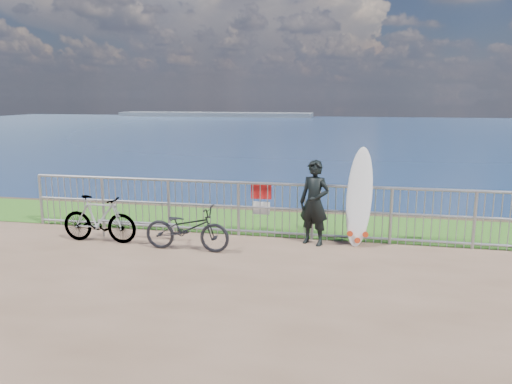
% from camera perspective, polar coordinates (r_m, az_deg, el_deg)
% --- Properties ---
extents(grass_strip, '(120.00, 120.00, 0.00)m').
position_cam_1_polar(grass_strip, '(11.21, 1.83, -3.54)').
color(grass_strip, '#2B641B').
rests_on(grass_strip, ground).
extents(seascape, '(260.00, 260.00, 5.00)m').
position_cam_1_polar(seascape, '(162.18, -4.60, 8.61)').
color(seascape, brown).
rests_on(seascape, ground).
extents(railing, '(10.06, 0.10, 1.13)m').
position_cam_1_polar(railing, '(10.02, 0.86, -1.94)').
color(railing, '#999CA2').
rests_on(railing, ground).
extents(surfer, '(0.70, 0.58, 1.63)m').
position_cam_1_polar(surfer, '(9.55, 6.68, -1.22)').
color(surfer, black).
rests_on(surfer, ground).
extents(surfboard, '(0.59, 0.54, 1.88)m').
position_cam_1_polar(surfboard, '(9.63, 11.69, -0.97)').
color(surfboard, silver).
rests_on(surfboard, ground).
extents(bicycle_near, '(1.62, 0.59, 0.85)m').
position_cam_1_polar(bicycle_near, '(9.28, -7.89, -4.11)').
color(bicycle_near, black).
rests_on(bicycle_near, ground).
extents(bicycle_far, '(1.54, 0.45, 0.92)m').
position_cam_1_polar(bicycle_far, '(10.17, -17.49, -2.96)').
color(bicycle_far, black).
rests_on(bicycle_far, ground).
extents(bike_rack, '(1.70, 0.05, 0.35)m').
position_cam_1_polar(bike_rack, '(10.24, -13.37, -3.63)').
color(bike_rack, '#999CA2').
rests_on(bike_rack, ground).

